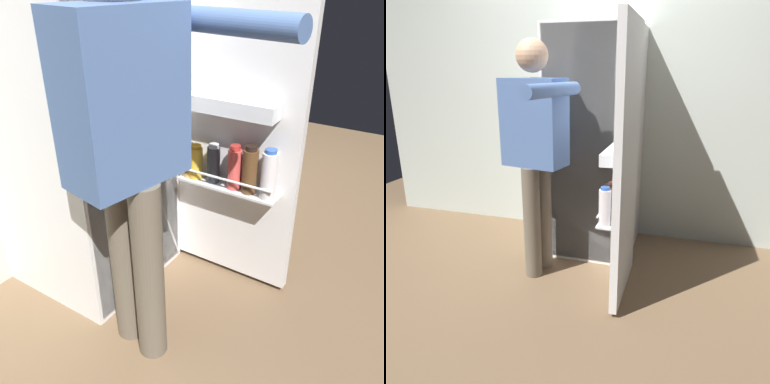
{
  "view_description": "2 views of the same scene",
  "coord_description": "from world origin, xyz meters",
  "views": [
    {
      "loc": [
        -1.26,
        -0.85,
        1.44
      ],
      "look_at": [
        -0.02,
        -0.05,
        0.65
      ],
      "focal_mm": 38.36,
      "sensor_mm": 36.0,
      "label": 1
    },
    {
      "loc": [
        0.7,
        -2.24,
        1.42
      ],
      "look_at": [
        0.05,
        -0.09,
        0.68
      ],
      "focal_mm": 34.95,
      "sensor_mm": 36.0,
      "label": 2
    }
  ],
  "objects": [
    {
      "name": "ground_plane",
      "position": [
        0.0,
        0.0,
        0.0
      ],
      "size": [
        6.1,
        6.1,
        0.0
      ],
      "primitive_type": "plane",
      "color": "brown"
    },
    {
      "name": "refrigerator",
      "position": [
        0.02,
        0.52,
        0.86
      ],
      "size": [
        0.7,
        1.27,
        1.73
      ],
      "color": "white",
      "rests_on": "ground_plane"
    },
    {
      "name": "person",
      "position": [
        -0.27,
        0.04,
        0.96
      ],
      "size": [
        0.53,
        0.76,
        1.61
      ],
      "color": "#665B4C",
      "rests_on": "ground_plane"
    },
    {
      "name": "kitchen_wall",
      "position": [
        0.0,
        0.95,
        1.23
      ],
      "size": [
        4.4,
        0.1,
        2.46
      ],
      "primitive_type": "cube",
      "color": "beige",
      "rests_on": "ground_plane"
    }
  ]
}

